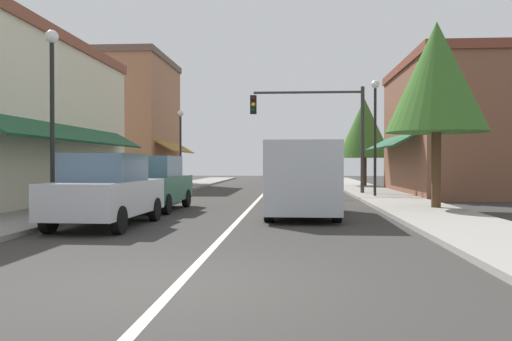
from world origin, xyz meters
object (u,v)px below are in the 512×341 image
object	(u,v)px
street_lamp_left_near	(52,93)
street_lamp_left_far	(181,136)
tree_right_near	(437,78)
parked_car_nearest_left	(106,190)
street_lamp_right_mid	(375,120)
traffic_signal_mast_arm	(321,120)
parked_car_second_left	(153,183)
van_in_lane	(302,177)
tree_right_far	(364,128)

from	to	relation	value
street_lamp_left_near	street_lamp_left_far	distance (m)	16.81
tree_right_near	parked_car_nearest_left	bearing A→B (deg)	-151.91
tree_right_near	street_lamp_right_mid	bearing A→B (deg)	99.55
traffic_signal_mast_arm	street_lamp_left_far	distance (m)	9.44
parked_car_nearest_left	tree_right_near	bearing A→B (deg)	29.63
parked_car_second_left	street_lamp_right_mid	size ratio (longest dim) A/B	0.80
parked_car_second_left	traffic_signal_mast_arm	distance (m)	10.90
van_in_lane	street_lamp_right_mid	bearing A→B (deg)	68.01
van_in_lane	street_lamp_right_mid	world-z (taller)	street_lamp_right_mid
parked_car_second_left	street_lamp_left_far	bearing A→B (deg)	99.68
street_lamp_left_near	tree_right_near	bearing A→B (deg)	16.87
street_lamp_right_mid	traffic_signal_mast_arm	bearing A→B (deg)	134.29
street_lamp_left_near	tree_right_far	world-z (taller)	tree_right_far
street_lamp_left_near	street_lamp_right_mid	world-z (taller)	street_lamp_right_mid
street_lamp_right_mid	street_lamp_left_far	bearing A→B (deg)	144.02
tree_right_near	tree_right_far	world-z (taller)	tree_right_near
tree_right_far	parked_car_second_left	bearing A→B (deg)	-118.02
parked_car_second_left	van_in_lane	bearing A→B (deg)	-16.27
traffic_signal_mast_arm	street_lamp_left_far	size ratio (longest dim) A/B	1.18
street_lamp_left_near	tree_right_near	world-z (taller)	tree_right_near
tree_right_near	tree_right_far	distance (m)	16.62
van_in_lane	tree_right_far	world-z (taller)	tree_right_far
street_lamp_left_near	tree_right_far	size ratio (longest dim) A/B	0.91
parked_car_second_left	tree_right_far	bearing A→B (deg)	63.28
van_in_lane	tree_right_near	world-z (taller)	tree_right_near
parked_car_nearest_left	street_lamp_right_mid	distance (m)	13.82
parked_car_second_left	traffic_signal_mast_arm	size ratio (longest dim) A/B	0.75
van_in_lane	street_lamp_left_far	distance (m)	16.95
parked_car_second_left	street_lamp_left_near	world-z (taller)	street_lamp_left_near
parked_car_second_left	street_lamp_right_mid	xyz separation A→B (m)	(8.12, 6.47, 2.56)
street_lamp_left_near	street_lamp_left_far	xyz separation A→B (m)	(-0.05, 16.81, -0.29)
traffic_signal_mast_arm	tree_right_far	distance (m)	8.87
van_in_lane	tree_right_near	size ratio (longest dim) A/B	0.85
parked_car_second_left	van_in_lane	world-z (taller)	van_in_lane
parked_car_nearest_left	street_lamp_left_near	distance (m)	3.59
parked_car_second_left	van_in_lane	xyz separation A→B (m)	(4.81, -1.52, 0.27)
street_lamp_right_mid	tree_right_far	distance (m)	10.62
parked_car_nearest_left	tree_right_near	size ratio (longest dim) A/B	0.68
tree_right_far	street_lamp_right_mid	bearing A→B (deg)	-95.11
parked_car_nearest_left	tree_right_far	distance (m)	23.48
traffic_signal_mast_arm	street_lamp_left_near	xyz separation A→B (m)	(-7.89, -11.71, -0.17)
parked_car_nearest_left	traffic_signal_mast_arm	world-z (taller)	traffic_signal_mast_arm
parked_car_nearest_left	tree_right_far	xyz separation A→B (m)	(9.04, 21.48, 2.88)
tree_right_far	tree_right_near	bearing A→B (deg)	-89.75
street_lamp_left_near	street_lamp_left_far	size ratio (longest dim) A/B	1.11
traffic_signal_mast_arm	tree_right_far	size ratio (longest dim) A/B	0.97
parked_car_second_left	street_lamp_left_near	bearing A→B (deg)	-122.75
traffic_signal_mast_arm	tree_right_near	world-z (taller)	tree_right_near
tree_right_near	parked_car_second_left	bearing A→B (deg)	-177.34
parked_car_second_left	traffic_signal_mast_arm	xyz separation A→B (m)	(5.89, 8.76, 2.73)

